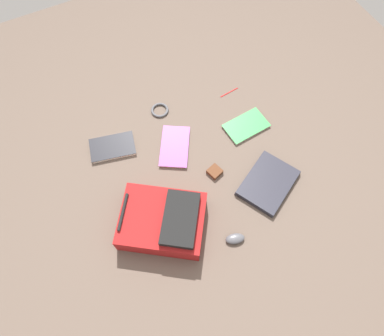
# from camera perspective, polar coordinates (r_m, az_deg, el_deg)

# --- Properties ---
(ground_plane) EXTENTS (3.50, 3.50, 0.00)m
(ground_plane) POSITION_cam_1_polar(r_m,az_deg,el_deg) (2.01, 1.09, -0.94)
(ground_plane) COLOR brown
(backpack) EXTENTS (0.52, 0.54, 0.16)m
(backpack) POSITION_cam_1_polar(r_m,az_deg,el_deg) (1.84, -4.61, -8.63)
(backpack) COLOR maroon
(backpack) RESTS_ON ground_plane
(laptop) EXTENTS (0.37, 0.40, 0.03)m
(laptop) POSITION_cam_1_polar(r_m,az_deg,el_deg) (2.02, 12.35, -2.38)
(laptop) COLOR #24242C
(laptop) RESTS_ON ground_plane
(book_comic) EXTENTS (0.22, 0.29, 0.02)m
(book_comic) POSITION_cam_1_polar(r_m,az_deg,el_deg) (2.13, -12.88, 3.36)
(book_comic) COLOR silver
(book_comic) RESTS_ON ground_plane
(book_blue) EXTENTS (0.32, 0.28, 0.02)m
(book_blue) POSITION_cam_1_polar(r_m,az_deg,el_deg) (2.09, -2.84, 3.51)
(book_blue) COLOR silver
(book_blue) RESTS_ON ground_plane
(book_red) EXTENTS (0.18, 0.27, 0.02)m
(book_red) POSITION_cam_1_polar(r_m,az_deg,el_deg) (2.19, 8.84, 6.82)
(book_red) COLOR silver
(book_red) RESTS_ON ground_plane
(computer_mouse) EXTENTS (0.08, 0.11, 0.03)m
(computer_mouse) POSITION_cam_1_polar(r_m,az_deg,el_deg) (1.87, 7.06, -11.41)
(computer_mouse) COLOR #4C4C51
(computer_mouse) RESTS_ON ground_plane
(cable_coil) EXTENTS (0.11, 0.11, 0.02)m
(cable_coil) POSITION_cam_1_polar(r_m,az_deg,el_deg) (2.24, -5.29, 9.40)
(cable_coil) COLOR #4C4C51
(cable_coil) RESTS_ON ground_plane
(pen_black) EXTENTS (0.02, 0.14, 0.01)m
(pen_black) POSITION_cam_1_polar(r_m,az_deg,el_deg) (2.34, 6.12, 12.24)
(pen_black) COLOR red
(pen_black) RESTS_ON ground_plane
(earbud_pouch) EXTENTS (0.09, 0.09, 0.03)m
(earbud_pouch) POSITION_cam_1_polar(r_m,az_deg,el_deg) (2.01, 3.74, -0.58)
(earbud_pouch) COLOR #59331E
(earbud_pouch) RESTS_ON ground_plane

